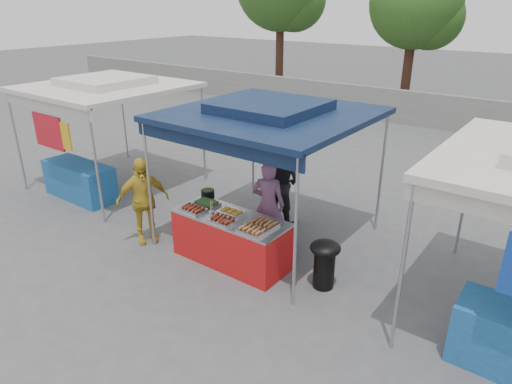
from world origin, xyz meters
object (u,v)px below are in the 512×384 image
Objects in this scene: wok_burner at (325,260)px; helper_man at (281,182)px; customer_person at (143,201)px; vendor_woman at (268,205)px; cooking_pot at (208,194)px; vendor_table at (231,239)px.

wok_burner is 0.48× the size of helper_man.
customer_person reaches higher than wok_burner.
customer_person is (-1.91, -1.22, 0.00)m from vendor_woman.
helper_man reaches higher than cooking_pot.
vendor_woman reaches higher than vendor_table.
customer_person is at bearing -167.65° from vendor_table.
customer_person is at bearing 55.14° from helper_man.
cooking_pot reaches higher than vendor_table.
helper_man is at bearing 96.53° from vendor_table.
wok_burner is at bearing -2.19° from cooking_pot.
customer_person reaches higher than vendor_table.
helper_man is (-0.21, 1.81, 0.41)m from vendor_table.
vendor_woman is (0.17, 0.83, 0.38)m from vendor_table.
vendor_woman is 1.00× the size of customer_person.
helper_man is at bearing 127.89° from wok_burner.
vendor_table is 1.24× the size of customer_person.
vendor_table is 0.93m from vendor_woman.
wok_burner is (1.63, 0.27, 0.05)m from vendor_table.
customer_person is at bearing 12.26° from vendor_woman.
customer_person is (-1.74, -0.38, 0.38)m from vendor_table.
vendor_table is 1.87m from helper_man.
vendor_table is 1.65m from wok_burner.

